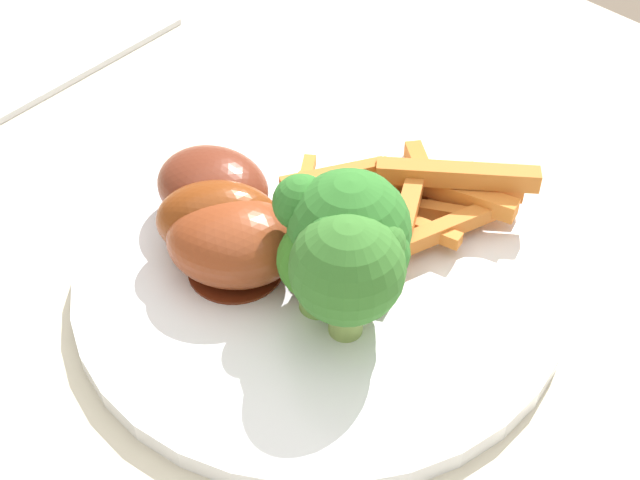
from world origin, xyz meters
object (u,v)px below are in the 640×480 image
(broccoli_floret_back, at_px, (324,259))
(chicken_drumstick_far, at_px, (227,221))
(broccoli_floret_front, at_px, (347,231))
(chicken_drumstick_near, at_px, (221,189))
(fork, at_px, (91,66))
(dinner_plate, at_px, (320,274))
(dining_table, at_px, (331,433))
(broccoli_floret_middle, at_px, (351,263))
(carrot_fries_pile, at_px, (399,203))
(chicken_drumstick_extra, at_px, (240,243))

(broccoli_floret_back, distance_m, chicken_drumstick_far, 0.07)
(broccoli_floret_front, bearing_deg, chicken_drumstick_near, 7.68)
(broccoli_floret_front, distance_m, fork, 0.32)
(dinner_plate, height_order, chicken_drumstick_near, chicken_drumstick_near)
(dining_table, relative_size, dinner_plate, 4.65)
(chicken_drumstick_far, bearing_deg, broccoli_floret_middle, -170.26)
(chicken_drumstick_far, bearing_deg, chicken_drumstick_near, -27.50)
(carrot_fries_pile, relative_size, fork, 0.72)
(broccoli_floret_back, xyz_separation_m, chicken_drumstick_extra, (0.05, 0.02, -0.01))
(chicken_drumstick_near, xyz_separation_m, chicken_drumstick_far, (-0.03, 0.01, 0.00))
(broccoli_floret_middle, distance_m, chicken_drumstick_near, 0.12)
(broccoli_floret_back, bearing_deg, chicken_drumstick_near, 0.50)
(carrot_fries_pile, bearing_deg, dining_table, 114.22)
(dinner_plate, xyz_separation_m, broccoli_floret_front, (-0.03, 0.00, 0.05))
(dining_table, height_order, broccoli_floret_back, broccoli_floret_back)
(chicken_drumstick_extra, distance_m, fork, 0.27)
(dining_table, xyz_separation_m, broccoli_floret_back, (0.01, -0.00, 0.14))
(dining_table, bearing_deg, broccoli_floret_front, -62.23)
(broccoli_floret_front, relative_size, broccoli_floret_back, 1.41)
(dining_table, height_order, carrot_fries_pile, carrot_fries_pile)
(broccoli_floret_back, relative_size, chicken_drumstick_extra, 0.50)
(broccoli_floret_middle, relative_size, chicken_drumstick_extra, 0.66)
(chicken_drumstick_far, bearing_deg, dining_table, -171.54)
(broccoli_floret_back, bearing_deg, broccoli_floret_middle, 179.24)
(broccoli_floret_back, bearing_deg, fork, -4.71)
(broccoli_floret_front, bearing_deg, chicken_drumstick_extra, 31.90)
(broccoli_floret_front, xyz_separation_m, fork, (0.32, -0.01, -0.06))
(broccoli_floret_back, height_order, chicken_drumstick_far, broccoli_floret_back)
(chicken_drumstick_far, bearing_deg, carrot_fries_pile, -114.01)
(chicken_drumstick_near, bearing_deg, dining_table, 178.48)
(dinner_plate, bearing_deg, dining_table, 150.30)
(dinner_plate, height_order, broccoli_floret_middle, broccoli_floret_middle)
(dinner_plate, height_order, carrot_fries_pile, carrot_fries_pile)
(carrot_fries_pile, relative_size, chicken_drumstick_extra, 1.22)
(broccoli_floret_middle, height_order, chicken_drumstick_extra, broccoli_floret_middle)
(dinner_plate, bearing_deg, chicken_drumstick_far, 36.26)
(broccoli_floret_middle, bearing_deg, chicken_drumstick_near, 0.27)
(carrot_fries_pile, relative_size, chicken_drumstick_near, 1.11)
(broccoli_floret_back, distance_m, chicken_drumstick_near, 0.09)
(dining_table, height_order, chicken_drumstick_far, chicken_drumstick_far)
(dinner_plate, relative_size, broccoli_floret_middle, 3.73)
(carrot_fries_pile, bearing_deg, broccoli_floret_middle, 120.33)
(broccoli_floret_front, relative_size, chicken_drumstick_far, 0.74)
(dinner_plate, distance_m, broccoli_floret_back, 0.05)
(chicken_drumstick_near, xyz_separation_m, fork, (0.22, -0.03, -0.03))
(broccoli_floret_front, bearing_deg, dinner_plate, -8.61)
(chicken_drumstick_far, distance_m, chicken_drumstick_extra, 0.02)
(dining_table, distance_m, broccoli_floret_middle, 0.15)
(broccoli_floret_back, relative_size, chicken_drumstick_far, 0.52)
(carrot_fries_pile, bearing_deg, chicken_drumstick_near, 48.67)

